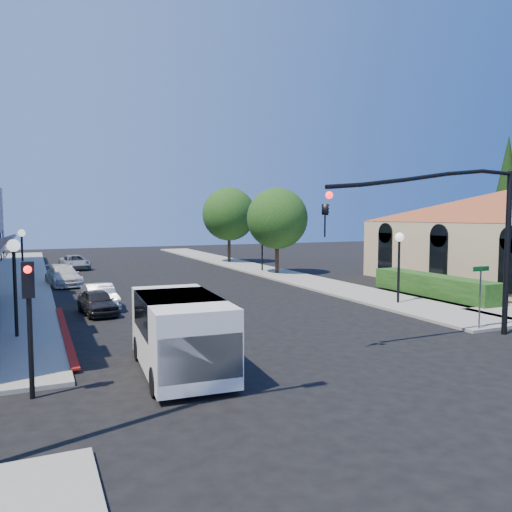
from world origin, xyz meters
name	(u,v)px	position (x,y,z in m)	size (l,w,h in m)	color
ground	(347,374)	(0.00, 0.00, 0.00)	(120.00, 120.00, 0.00)	black
sidewalk_left	(21,278)	(-8.75, 27.00, 0.06)	(3.50, 50.00, 0.12)	gray
sidewalk_right	(250,267)	(8.75, 27.00, 0.06)	(3.50, 50.00, 0.12)	gray
curb_red_strip	(65,335)	(-6.90, 8.00, 0.00)	(0.25, 10.00, 0.06)	maroon
hedge	(433,297)	(11.70, 9.00, 0.00)	(1.40, 8.00, 1.10)	#183D11
conifer_far	(507,192)	(28.00, 18.00, 6.36)	(3.20, 3.20, 11.00)	#311E13
street_tree_a	(277,218)	(8.80, 22.00, 4.19)	(4.56, 4.56, 6.48)	#311E13
street_tree_b	(229,214)	(8.80, 32.00, 4.54)	(4.94, 4.94, 7.02)	#311E13
signal_mast_arm	(465,224)	(5.86, 1.50, 4.09)	(8.01, 0.39, 6.00)	black
secondary_signal	(29,304)	(-8.00, 1.41, 2.32)	(0.28, 0.42, 3.32)	black
street_name_sign	(480,287)	(7.50, 2.20, 1.70)	(0.80, 0.06, 2.50)	#595B5E
lamppost_left_near	(14,263)	(-8.50, 8.00, 2.74)	(0.44, 0.44, 3.57)	black
lamppost_left_far	(22,243)	(-8.50, 22.00, 2.74)	(0.44, 0.44, 3.57)	black
lamppost_right_near	(399,250)	(8.50, 8.00, 2.74)	(0.44, 0.44, 3.57)	black
lamppost_right_far	(262,237)	(8.50, 24.00, 2.74)	(0.44, 0.44, 3.57)	black
white_van	(181,329)	(-4.19, 1.95, 1.24)	(2.41, 4.97, 2.15)	white
parked_car_a	(97,302)	(-5.34, 11.59, 0.55)	(1.31, 3.26, 1.11)	black
parked_car_b	(100,296)	(-5.07, 13.00, 0.58)	(1.23, 3.52, 1.16)	#A8ABAD
parked_car_c	(63,276)	(-6.20, 22.01, 0.62)	(1.74, 4.27, 1.24)	silver
parked_car_d	(75,262)	(-4.80, 32.00, 0.58)	(1.93, 4.18, 1.16)	#9C9EA1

